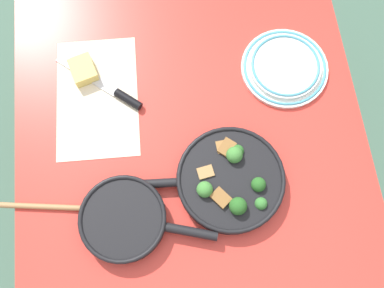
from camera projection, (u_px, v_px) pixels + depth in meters
ground_plane at (192, 195)px, 1.89m from camera, size 14.00×14.00×0.00m
dining_table_red at (192, 154)px, 1.26m from camera, size 1.24×0.98×0.73m
skillet_broccoli at (230, 180)px, 1.13m from camera, size 0.29×0.40×0.07m
skillet_eggs at (125, 220)px, 1.10m from camera, size 0.23×0.35×0.05m
wooden_spoon at (81, 208)px, 1.13m from camera, size 0.09×0.37×0.02m
parchment_sheet at (97, 97)px, 1.23m from camera, size 0.38×0.25×0.00m
grater_knife at (111, 89)px, 1.23m from camera, size 0.21×0.24×0.02m
cheese_block at (83, 70)px, 1.24m from camera, size 0.10×0.09×0.04m
dinner_plate_stack at (285, 67)px, 1.25m from camera, size 0.25×0.25×0.03m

